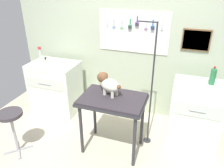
# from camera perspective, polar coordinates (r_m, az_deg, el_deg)

# --- Properties ---
(ground) EXTENTS (4.40, 4.00, 0.04)m
(ground) POSITION_cam_1_polar(r_m,az_deg,el_deg) (3.23, -2.71, -17.96)
(ground) COLOR beige
(rear_wall_panel) EXTENTS (4.00, 0.11, 2.30)m
(rear_wall_panel) POSITION_cam_1_polar(r_m,az_deg,el_deg) (3.68, 4.51, 9.26)
(rear_wall_panel) COLOR #B0BC9F
(rear_wall_panel) RESTS_ON ground
(grooming_table) EXTENTS (0.84, 0.57, 0.82)m
(grooming_table) POSITION_cam_1_polar(r_m,az_deg,el_deg) (2.89, 0.14, -5.23)
(grooming_table) COLOR #2D2D33
(grooming_table) RESTS_ON ground
(grooming_arm) EXTENTS (0.30, 0.11, 1.75)m
(grooming_arm) POSITION_cam_1_polar(r_m,az_deg,el_deg) (3.01, 9.90, -2.14)
(grooming_arm) COLOR #2D2D33
(grooming_arm) RESTS_ON ground
(dog) EXTENTS (0.38, 0.27, 0.28)m
(dog) POSITION_cam_1_polar(r_m,az_deg,el_deg) (2.85, -1.02, 0.12)
(dog) COLOR silver
(dog) RESTS_ON grooming_table
(counter_left) EXTENTS (0.80, 0.58, 0.89)m
(counter_left) POSITION_cam_1_polar(r_m,az_deg,el_deg) (4.05, -14.23, -0.77)
(counter_left) COLOR silver
(counter_left) RESTS_ON ground
(cabinet_right) EXTENTS (0.68, 0.54, 0.92)m
(cabinet_right) POSITION_cam_1_polar(r_m,az_deg,el_deg) (3.40, 20.54, -7.04)
(cabinet_right) COLOR silver
(cabinet_right) RESTS_ON ground
(stool) EXTENTS (0.32, 0.32, 0.64)m
(stool) POSITION_cam_1_polar(r_m,az_deg,el_deg) (3.23, -24.45, -8.53)
(stool) COLOR #9E9EA3
(stool) RESTS_ON ground
(pump_bottle_white) EXTENTS (0.05, 0.05, 0.18)m
(pump_bottle_white) POSITION_cam_1_polar(r_m,az_deg,el_deg) (3.70, -16.57, 5.06)
(pump_bottle_white) COLOR white
(pump_bottle_white) RESTS_ON counter_left
(detangler_spray) EXTENTS (0.05, 0.05, 0.23)m
(detangler_spray) POSITION_cam_1_polar(r_m,az_deg,el_deg) (4.09, -17.96, 7.30)
(detangler_spray) COLOR #B4BBB6
(detangler_spray) RESTS_ON counter_left
(soda_bottle) EXTENTS (0.08, 0.08, 0.25)m
(soda_bottle) POSITION_cam_1_polar(r_m,az_deg,el_deg) (3.20, 24.49, 1.84)
(soda_bottle) COLOR #266C3E
(soda_bottle) RESTS_ON cabinet_right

